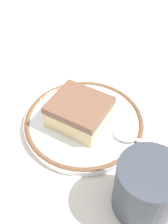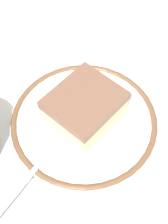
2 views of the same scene
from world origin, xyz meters
name	(u,v)px [view 2 (image 2 of 2)]	position (x,y,z in m)	size (l,w,h in m)	color
ground_plane	(103,114)	(0.00, 0.00, 0.00)	(2.40, 2.40, 0.00)	#B7B2A8
placemat	(103,113)	(0.00, 0.00, 0.00)	(0.50, 0.31, 0.00)	beige
plate	(84,122)	(-0.03, -0.01, 0.01)	(0.19, 0.19, 0.01)	white
cake_slice	(85,108)	(-0.03, 0.00, 0.03)	(0.11, 0.11, 0.04)	beige
spoon	(33,171)	(-0.12, -0.05, 0.02)	(0.11, 0.08, 0.01)	silver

